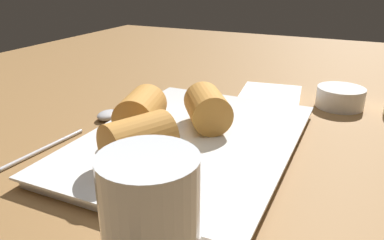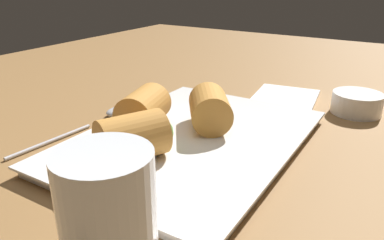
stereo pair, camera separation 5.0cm
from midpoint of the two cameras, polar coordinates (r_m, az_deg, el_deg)
table_surface at (r=51.29cm, az=-4.17°, el=-3.74°), size 180.00×140.00×2.00cm
serving_plate at (r=48.09cm, az=-2.98°, el=-3.21°), size 34.75×25.11×1.50cm
roll_front_left at (r=49.61cm, az=-10.53°, el=1.47°), size 8.63×6.96×5.26cm
roll_front_right at (r=49.88cm, az=-0.62°, el=1.96°), size 8.95×8.45×5.26cm
roll_back_left at (r=40.93cm, az=-10.57°, el=-3.06°), size 8.81×7.89×5.26cm
dipping_bowl_near at (r=65.22cm, az=19.67°, el=3.36°), size 7.63×7.63×3.32cm
spoon at (r=57.31cm, az=-16.44°, el=-0.04°), size 20.39×3.25×1.34cm
napkin at (r=68.24cm, az=9.79°, el=3.81°), size 13.48×11.90×0.60cm
drinking_glass at (r=25.27cm, az=-12.12°, el=-16.87°), size 6.26×6.26×11.09cm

